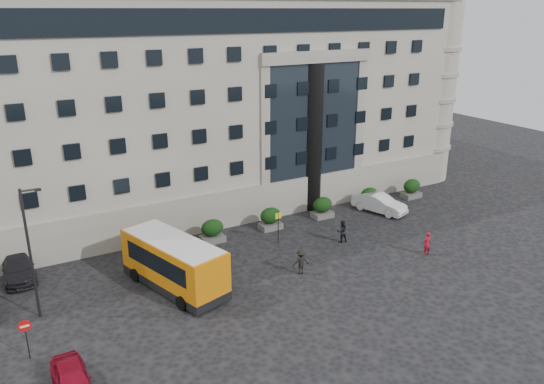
{
  "coord_description": "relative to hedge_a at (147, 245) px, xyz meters",
  "views": [
    {
      "loc": [
        -13.54,
        -27.45,
        17.24
      ],
      "look_at": [
        3.97,
        3.29,
        5.0
      ],
      "focal_mm": 35.0,
      "sensor_mm": 36.0,
      "label": 1
    }
  ],
  "objects": [
    {
      "name": "ground",
      "position": [
        4.0,
        -7.8,
        -0.93
      ],
      "size": [
        120.0,
        120.0,
        0.0
      ],
      "primitive_type": "plane",
      "color": "black",
      "rests_on": "ground"
    },
    {
      "name": "civic_building",
      "position": [
        10.0,
        14.2,
        8.07
      ],
      "size": [
        44.0,
        24.0,
        18.0
      ],
      "primitive_type": "cube",
      "color": "gray",
      "rests_on": "ground"
    },
    {
      "name": "entrance_column",
      "position": [
        16.0,
        2.5,
        5.57
      ],
      "size": [
        1.8,
        1.8,
        13.0
      ],
      "primitive_type": "cylinder",
      "color": "black",
      "rests_on": "ground"
    },
    {
      "name": "hedge_a",
      "position": [
        0.0,
        0.0,
        0.0
      ],
      "size": [
        1.8,
        1.26,
        1.84
      ],
      "color": "#51514F",
      "rests_on": "ground"
    },
    {
      "name": "hedge_b",
      "position": [
        5.2,
        0.0,
        0.0
      ],
      "size": [
        1.8,
        1.26,
        1.84
      ],
      "color": "#51514F",
      "rests_on": "ground"
    },
    {
      "name": "hedge_c",
      "position": [
        10.4,
        0.0,
        0.0
      ],
      "size": [
        1.8,
        1.26,
        1.84
      ],
      "color": "#51514F",
      "rests_on": "ground"
    },
    {
      "name": "hedge_d",
      "position": [
        15.6,
        0.0,
        0.0
      ],
      "size": [
        1.8,
        1.26,
        1.84
      ],
      "color": "#51514F",
      "rests_on": "ground"
    },
    {
      "name": "hedge_e",
      "position": [
        20.8,
        0.0,
        0.0
      ],
      "size": [
        1.8,
        1.26,
        1.84
      ],
      "color": "#51514F",
      "rests_on": "ground"
    },
    {
      "name": "hedge_f",
      "position": [
        26.0,
        0.0,
        0.0
      ],
      "size": [
        1.8,
        1.26,
        1.84
      ],
      "color": "#51514F",
      "rests_on": "ground"
    },
    {
      "name": "street_lamp",
      "position": [
        -7.94,
        -4.8,
        3.44
      ],
      "size": [
        1.16,
        0.18,
        8.0
      ],
      "color": "#262628",
      "rests_on": "ground"
    },
    {
      "name": "bus_stop_sign",
      "position": [
        9.5,
        -2.8,
        0.8
      ],
      "size": [
        0.5,
        0.08,
        2.52
      ],
      "color": "#262628",
      "rests_on": "ground"
    },
    {
      "name": "no_entry_sign",
      "position": [
        -9.0,
        -8.84,
        0.72
      ],
      "size": [
        0.64,
        0.16,
        2.32
      ],
      "color": "#262628",
      "rests_on": "ground"
    },
    {
      "name": "minibus",
      "position": [
        0.18,
        -5.38,
        0.92
      ],
      "size": [
        4.92,
        8.5,
        3.36
      ],
      "rotation": [
        0.0,
        0.0,
        0.28
      ],
      "color": "orange",
      "rests_on": "ground"
    },
    {
      "name": "parked_car_a",
      "position": [
        -7.5,
        -12.58,
        -0.25
      ],
      "size": [
        1.65,
        4.03,
        1.37
      ],
      "primitive_type": "imported",
      "rotation": [
        0.0,
        0.0,
        0.01
      ],
      "color": "maroon",
      "rests_on": "ground"
    },
    {
      "name": "parked_car_c",
      "position": [
        -8.56,
        1.14,
        -0.22
      ],
      "size": [
        2.05,
        4.93,
        1.42
      ],
      "primitive_type": "imported",
      "rotation": [
        0.0,
        0.0,
        -0.01
      ],
      "color": "black",
      "rests_on": "ground"
    },
    {
      "name": "white_taxi",
      "position": [
        20.78,
        -1.42,
        -0.11
      ],
      "size": [
        3.23,
        5.24,
        1.63
      ],
      "primitive_type": "imported",
      "rotation": [
        0.0,
        0.0,
        0.33
      ],
      "color": "silver",
      "rests_on": "ground"
    },
    {
      "name": "pedestrian_a",
      "position": [
        18.0,
        -9.98,
        -0.03
      ],
      "size": [
        0.66,
        0.44,
        1.81
      ],
      "primitive_type": "imported",
      "rotation": [
        0.0,
        0.0,
        3.13
      ],
      "color": "maroon",
      "rests_on": "ground"
    },
    {
      "name": "pedestrian_b",
      "position": [
        13.93,
        -5.02,
        -0.02
      ],
      "size": [
        0.98,
        0.82,
        1.81
      ],
      "primitive_type": "imported",
      "rotation": [
        0.0,
        0.0,
        2.97
      ],
      "color": "black",
      "rests_on": "ground"
    },
    {
      "name": "pedestrian_c",
      "position": [
        8.32,
        -7.88,
        -0.03
      ],
      "size": [
        1.29,
        0.93,
        1.79
      ],
      "primitive_type": "imported",
      "rotation": [
        0.0,
        0.0,
        2.89
      ],
      "color": "black",
      "rests_on": "ground"
    }
  ]
}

